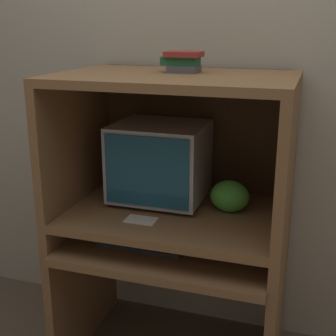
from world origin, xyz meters
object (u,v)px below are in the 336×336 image
object	(u,v)px
crt_monitor	(160,161)
book_stack	(183,61)
mouse	(198,250)
keyboard	(142,243)
snack_bag	(230,196)

from	to	relation	value
crt_monitor	book_stack	size ratio (longest dim) A/B	2.50
mouse	keyboard	bearing A→B (deg)	-177.25
keyboard	snack_bag	size ratio (longest dim) A/B	2.21
mouse	snack_bag	world-z (taller)	snack_bag
keyboard	snack_bag	world-z (taller)	snack_bag
book_stack	mouse	bearing A→B (deg)	-55.58
crt_monitor	snack_bag	xyz separation A→B (m)	(0.34, -0.04, -0.12)
keyboard	book_stack	distance (m)	0.81
crt_monitor	mouse	bearing A→B (deg)	-41.26
mouse	book_stack	bearing A→B (deg)	124.42
crt_monitor	book_stack	world-z (taller)	book_stack
crt_monitor	snack_bag	distance (m)	0.36
mouse	snack_bag	distance (m)	0.28
mouse	snack_bag	bearing A→B (deg)	62.31
keyboard	snack_bag	xyz separation A→B (m)	(0.34, 0.19, 0.19)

